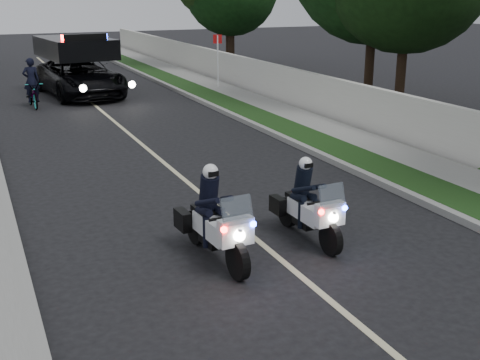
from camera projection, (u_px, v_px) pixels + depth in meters
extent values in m
plane|color=black|center=(258.00, 241.00, 11.20)|extent=(120.00, 120.00, 0.00)
cube|color=gray|center=(240.00, 119.00, 21.49)|extent=(0.20, 60.00, 0.15)
cube|color=#193814|center=(258.00, 117.00, 21.76)|extent=(1.20, 60.00, 0.16)
cube|color=gray|center=(290.00, 114.00, 22.27)|extent=(1.40, 60.00, 0.16)
cube|color=beige|center=(314.00, 94.00, 22.45)|extent=(0.22, 60.00, 1.50)
cube|color=#BFB78C|center=(126.00, 131.00, 19.92)|extent=(0.12, 50.00, 0.01)
imported|color=black|center=(81.00, 96.00, 26.57)|extent=(3.41, 6.23, 2.89)
imported|color=black|center=(34.00, 107.00, 23.98)|extent=(0.78, 1.94, 0.99)
imported|color=black|center=(34.00, 107.00, 23.98)|extent=(0.64, 0.44, 1.72)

